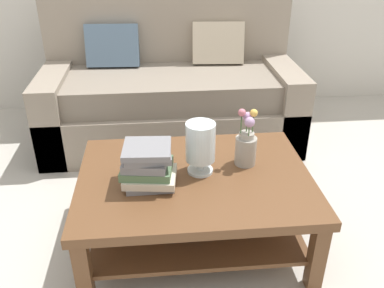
# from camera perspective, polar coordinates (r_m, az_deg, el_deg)

# --- Properties ---
(ground_plane) EXTENTS (10.00, 10.00, 0.00)m
(ground_plane) POSITION_cam_1_polar(r_m,az_deg,el_deg) (2.66, -0.69, -7.52)
(ground_plane) COLOR #B7B2A8
(couch) EXTENTS (1.93, 0.90, 1.06)m
(couch) POSITION_cam_1_polar(r_m,az_deg,el_deg) (3.28, -2.94, 7.00)
(couch) COLOR gray
(couch) RESTS_ON ground
(coffee_table) EXTENTS (1.18, 0.87, 0.43)m
(coffee_table) POSITION_cam_1_polar(r_m,az_deg,el_deg) (2.16, 0.34, -6.95)
(coffee_table) COLOR brown
(coffee_table) RESTS_ON ground
(book_stack_main) EXTENTS (0.28, 0.25, 0.21)m
(book_stack_main) POSITION_cam_1_polar(r_m,az_deg,el_deg) (2.00, -6.13, -3.02)
(book_stack_main) COLOR slate
(book_stack_main) RESTS_ON coffee_table
(glass_hurricane_vase) EXTENTS (0.15, 0.15, 0.27)m
(glass_hurricane_vase) POSITION_cam_1_polar(r_m,az_deg,el_deg) (2.05, 1.16, -0.02)
(glass_hurricane_vase) COLOR silver
(glass_hurricane_vase) RESTS_ON coffee_table
(flower_pitcher) EXTENTS (0.11, 0.12, 0.32)m
(flower_pitcher) POSITION_cam_1_polar(r_m,az_deg,el_deg) (2.16, 7.49, -0.09)
(flower_pitcher) COLOR #9E998E
(flower_pitcher) RESTS_ON coffee_table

